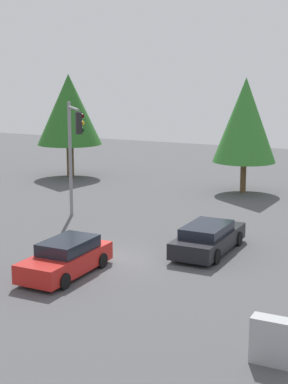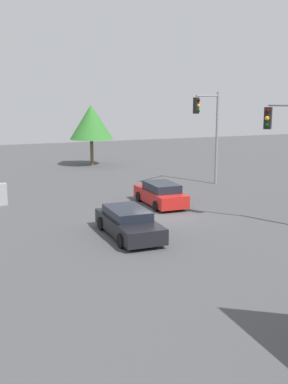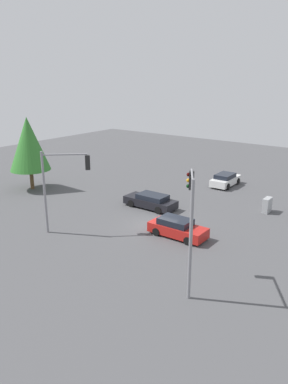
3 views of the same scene
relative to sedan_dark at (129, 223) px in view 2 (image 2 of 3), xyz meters
name	(u,v)px [view 2 (image 2 of 3)]	position (x,y,z in m)	size (l,w,h in m)	color
ground_plane	(162,216)	(2.91, 2.78, -0.63)	(80.00, 80.00, 0.00)	#4C4C4F
sedan_dark	(129,223)	(0.00, 0.00, 0.00)	(1.97, 4.78, 1.28)	black
sedan_red	(161,194)	(3.88, 5.18, 0.02)	(1.86, 4.31, 1.36)	red
traffic_signal_cross	(209,123)	(9.33, 9.30, 3.79)	(2.81, 1.84, 6.54)	gray
tree_right	(91,122)	(4.40, 21.87, 3.28)	(3.88, 3.88, 5.45)	brown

